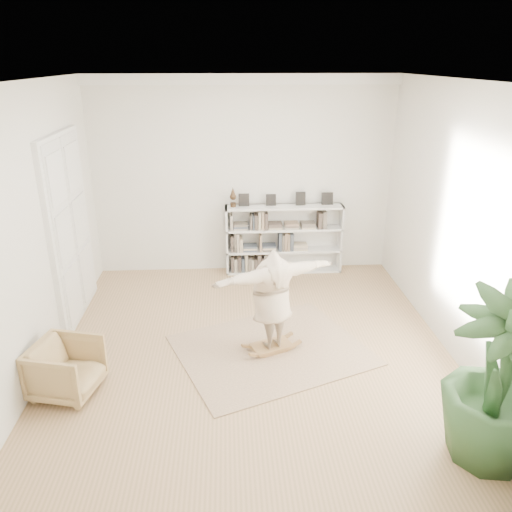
{
  "coord_description": "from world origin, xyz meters",
  "views": [
    {
      "loc": [
        -0.31,
        -6.04,
        3.84
      ],
      "look_at": [
        0.08,
        0.4,
        1.28
      ],
      "focal_mm": 35.0,
      "sensor_mm": 36.0,
      "label": 1
    }
  ],
  "objects_px": {
    "bookshelf": "(283,240)",
    "rocker_board": "(271,346)",
    "houseplant": "(499,379)",
    "armchair": "(66,369)",
    "person": "(272,296)"
  },
  "relations": [
    {
      "from": "bookshelf",
      "to": "rocker_board",
      "type": "height_order",
      "value": "bookshelf"
    },
    {
      "from": "rocker_board",
      "to": "person",
      "type": "relative_size",
      "value": 0.36
    },
    {
      "from": "rocker_board",
      "to": "houseplant",
      "type": "height_order",
      "value": "houseplant"
    },
    {
      "from": "rocker_board",
      "to": "bookshelf",
      "type": "bearing_deg",
      "value": 58.35
    },
    {
      "from": "bookshelf",
      "to": "rocker_board",
      "type": "distance_m",
      "value": 2.93
    },
    {
      "from": "bookshelf",
      "to": "houseplant",
      "type": "distance_m",
      "value": 5.19
    },
    {
      "from": "armchair",
      "to": "person",
      "type": "distance_m",
      "value": 2.74
    },
    {
      "from": "bookshelf",
      "to": "houseplant",
      "type": "relative_size",
      "value": 1.18
    },
    {
      "from": "bookshelf",
      "to": "rocker_board",
      "type": "bearing_deg",
      "value": -99.46
    },
    {
      "from": "bookshelf",
      "to": "armchair",
      "type": "xyz_separation_m",
      "value": [
        -3.04,
        -3.63,
        -0.29
      ]
    },
    {
      "from": "houseplant",
      "to": "rocker_board",
      "type": "bearing_deg",
      "value": 133.93
    },
    {
      "from": "armchair",
      "to": "person",
      "type": "xyz_separation_m",
      "value": [
        2.57,
        0.79,
        0.51
      ]
    },
    {
      "from": "rocker_board",
      "to": "houseplant",
      "type": "relative_size",
      "value": 0.34
    },
    {
      "from": "houseplant",
      "to": "armchair",
      "type": "bearing_deg",
      "value": 163.99
    },
    {
      "from": "bookshelf",
      "to": "armchair",
      "type": "height_order",
      "value": "bookshelf"
    }
  ]
}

